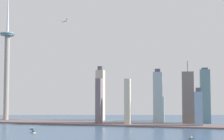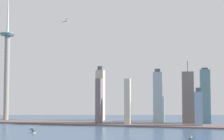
{
  "view_description": "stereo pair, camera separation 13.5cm",
  "coord_description": "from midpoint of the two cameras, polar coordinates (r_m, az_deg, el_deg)",
  "views": [
    {
      "loc": [
        192.42,
        -307.96,
        86.13
      ],
      "look_at": [
        34.4,
        394.99,
        129.55
      ],
      "focal_mm": 49.28,
      "sensor_mm": 36.0,
      "label": 1
    },
    {
      "loc": [
        192.55,
        -307.94,
        86.13
      ],
      "look_at": [
        34.4,
        394.99,
        129.55
      ],
      "focal_mm": 49.28,
      "sensor_mm": 36.0,
      "label": 2
    }
  ],
  "objects": [
    {
      "name": "airplane",
      "position": [
        823.37,
        -8.75,
        8.93
      ],
      "size": [
        21.75,
        21.63,
        7.43
      ],
      "rotation": [
        0.0,
        0.0,
        2.51
      ],
      "color": "silver"
    },
    {
      "name": "skyscraper_2",
      "position": [
        843.8,
        -2.17,
        -4.53
      ],
      "size": [
        20.69,
        25.95,
        147.08
      ],
      "color": "beige",
      "rests_on": "ground"
    },
    {
      "name": "boat_5",
      "position": [
        552.86,
        14.52,
        -12.15
      ],
      "size": [
        8.08,
        7.64,
        9.27
      ],
      "rotation": [
        0.0,
        0.0,
        3.88
      ],
      "color": "black",
      "rests_on": "ground"
    },
    {
      "name": "waterfront_pier",
      "position": [
        749.71,
        -2.31,
        -9.91
      ],
      "size": [
        795.27,
        62.76,
        3.37
      ],
      "primitive_type": "cube",
      "color": "#6F5A58",
      "rests_on": "ground"
    },
    {
      "name": "boat_3",
      "position": [
        626.53,
        -14.36,
        -11.08
      ],
      "size": [
        13.49,
        13.22,
        4.86
      ],
      "rotation": [
        0.0,
        0.0,
        5.52
      ],
      "color": "beige",
      "rests_on": "ground"
    },
    {
      "name": "skyscraper_0",
      "position": [
        811.65,
        16.9,
        -4.59
      ],
      "size": [
        24.54,
        25.0,
        138.72
      ],
      "color": "slate",
      "rests_on": "ground"
    },
    {
      "name": "skyscraper_1",
      "position": [
        762.91,
        13.92,
        -5.05
      ],
      "size": [
        27.84,
        20.74,
        152.92
      ],
      "color": "slate",
      "rests_on": "ground"
    },
    {
      "name": "skyscraper_5",
      "position": [
        726.76,
        15.74,
        -6.86
      ],
      "size": [
        17.46,
        20.02,
        88.01
      ],
      "color": "#84A2C2",
      "rests_on": "ground"
    },
    {
      "name": "channel_buoy_0",
      "position": [
        582.67,
        12.84,
        -11.79
      ],
      "size": [
        1.13,
        1.13,
        1.51
      ],
      "primitive_type": "cone",
      "color": "#E54C19",
      "rests_on": "ground"
    },
    {
      "name": "skyscraper_3",
      "position": [
        725.05,
        2.9,
        -5.94
      ],
      "size": [
        13.56,
        16.83,
        109.13
      ],
      "color": "beige",
      "rests_on": "ground"
    },
    {
      "name": "boat_0",
      "position": [
        682.25,
        -14.6,
        -10.47
      ],
      "size": [
        11.34,
        16.62,
        3.75
      ],
      "rotation": [
        0.0,
        0.0,
        5.1
      ],
      "color": "navy",
      "rests_on": "ground"
    },
    {
      "name": "skyscraper_7",
      "position": [
        756.54,
        8.5,
        -5.04
      ],
      "size": [
        21.95,
        14.28,
        134.16
      ],
      "color": "#96ADB5",
      "rests_on": "ground"
    },
    {
      "name": "skyscraper_4",
      "position": [
        748.64,
        -2.41,
        -5.8
      ],
      "size": [
        13.07,
        23.47,
        110.7
      ],
      "color": "slate",
      "rests_on": "ground"
    },
    {
      "name": "observation_tower",
      "position": [
        870.31,
        -18.9,
        2.09
      ],
      "size": [
        40.26,
        40.26,
        373.61
      ],
      "color": "gray",
      "rests_on": "ground"
    },
    {
      "name": "skyscraper_6",
      "position": [
        831.58,
        8.94,
        -7.09
      ],
      "size": [
        20.37,
        24.06,
        65.32
      ],
      "color": "#98BFC0",
      "rests_on": "ground"
    }
  ]
}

